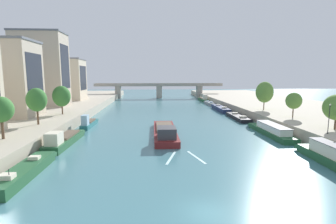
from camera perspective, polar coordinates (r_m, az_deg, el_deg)
The scene contains 24 objects.
ground_plane at distance 23.61m, azimuth 8.77°, elevation -21.50°, with size 400.00×400.00×0.00m, color #42757F.
quay_left at distance 83.23m, azimuth -28.60°, elevation -0.02°, with size 36.00×170.00×2.48m, color #B2A893.
quay_right at distance 87.63m, azimuth 26.25°, elevation 0.50°, with size 36.00×170.00×2.48m, color #B2A893.
barge_midriver at distance 49.34m, azimuth -0.67°, elevation -4.43°, with size 4.55×20.54×2.94m.
wake_behind_barge at distance 37.00m, azimuth 3.55°, elevation -10.17°, with size 5.60×5.92×0.03m.
moored_boat_left_gap_after at distance 34.48m, azimuth -29.52°, elevation -11.50°, with size 2.64×13.16×2.37m.
moored_boat_left_near at distance 46.59m, azimuth -22.40°, elevation -5.77°, with size 3.21×14.03×3.06m.
moored_boat_left_midway at distance 60.81m, azimuth -17.44°, elevation -2.38°, with size 2.00×10.43×3.19m.
moored_boat_right_gap_after at distance 40.16m, azimuth 32.59°, elevation -8.24°, with size 2.63×12.45×2.86m.
moored_boat_right_second at distance 54.12m, azimuth 22.28°, elevation -3.85°, with size 3.11×16.57×2.27m.
moored_boat_right_midway at distance 71.28m, azimuth 15.52°, elevation -1.11°, with size 3.21×14.27×2.09m.
moored_boat_right_near at distance 87.18m, azimuth 11.75°, elevation 0.78°, with size 2.96×16.51×2.44m.
moored_boat_right_upstream at distance 103.64m, azimuth 9.27°, elevation 1.95°, with size 2.05×11.68×2.25m.
moored_boat_right_lone at distance 118.24m, azimuth 7.94°, elevation 2.91°, with size 2.34×13.14×3.32m.
tree_left_nearest at distance 43.72m, azimuth -33.55°, elevation 0.43°, with size 3.47×3.47×6.23m.
tree_left_by_lamp at distance 53.51m, azimuth -27.52°, elevation 2.43°, with size 3.67×3.67×6.92m.
tree_left_past_mid at distance 65.47m, azimuth -22.89°, elevation 3.30°, with size 4.13×4.13×6.83m.
tree_right_midway at distance 61.98m, azimuth 26.50°, elevation 2.29°, with size 3.39×3.39×5.58m.
tree_right_end_of_row at distance 73.13m, azimuth 20.95°, elevation 4.20°, with size 4.60×4.60×7.62m.
lamppost_right_bank at distance 47.53m, azimuth 32.55°, elevation -1.04°, with size 0.28×0.28×4.79m.
building_left_tall at distance 67.30m, azimuth -33.02°, elevation 6.35°, with size 13.81×10.14×17.11m.
building_left_far_end at distance 85.38m, azimuth -26.65°, elevation 8.57°, with size 14.42×9.41×22.06m.
building_left_middle at distance 104.40m, azimuth -22.28°, elevation 6.84°, with size 14.33×11.30×15.65m.
bridge_far at distance 133.75m, azimuth -2.01°, elevation 5.33°, with size 66.79×4.40×7.77m.
Camera 1 is at (-4.77, -19.97, 11.65)m, focal length 27.02 mm.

